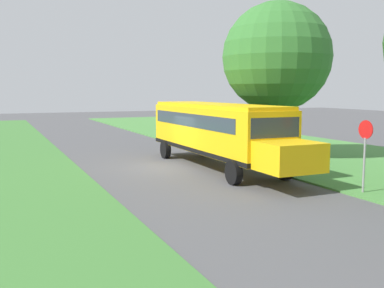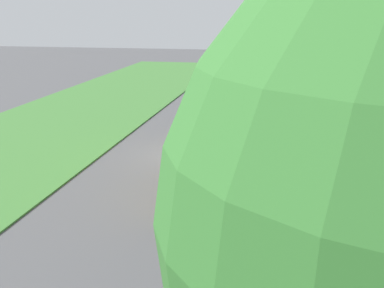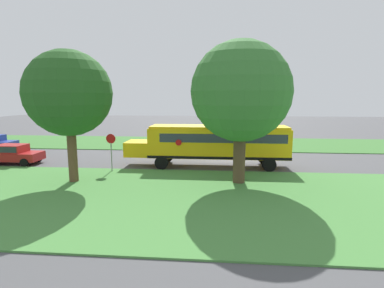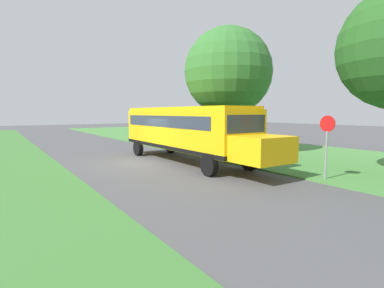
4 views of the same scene
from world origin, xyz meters
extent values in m
plane|color=#4C4C4F|center=(0.00, 0.00, 0.00)|extent=(120.00, 120.00, 0.00)
cube|color=#3D7533|center=(9.00, 0.00, 0.04)|extent=(10.00, 80.00, 0.07)
cube|color=yellow|center=(-2.32, 0.90, 1.90)|extent=(2.50, 10.50, 2.20)
cube|color=yellow|center=(-2.32, 7.10, 1.35)|extent=(2.20, 1.90, 1.10)
cube|color=yellow|center=(-2.32, 0.90, 3.08)|extent=(2.35, 10.29, 0.16)
cube|color=black|center=(-2.32, 0.90, 0.92)|extent=(2.54, 10.54, 0.20)
cube|color=#2D3842|center=(-2.32, 0.60, 2.36)|extent=(2.53, 9.24, 0.64)
cube|color=#2D3842|center=(-2.32, 6.10, 2.36)|extent=(2.25, 0.12, 0.80)
cylinder|color=red|center=(-3.75, 3.78, 2.05)|extent=(0.03, 0.44, 0.44)
cylinder|color=black|center=(-3.57, 5.10, 0.50)|extent=(0.30, 1.00, 1.00)
cylinder|color=black|center=(-1.07, 5.10, 0.50)|extent=(0.30, 1.00, 1.00)
cylinder|color=black|center=(-3.57, -2.78, 0.50)|extent=(0.30, 1.00, 1.00)
cylinder|color=black|center=(-1.07, -2.78, 0.50)|extent=(0.30, 1.00, 1.00)
cylinder|color=#4C3826|center=(-6.79, -0.38, 1.70)|extent=(0.74, 0.74, 3.40)
sphere|color=#33702D|center=(-6.79, -0.38, 5.66)|extent=(6.03, 6.03, 6.03)
sphere|color=#33702D|center=(-6.22, -0.60, 6.17)|extent=(4.42, 4.42, 4.42)
cylinder|color=gray|center=(-4.60, 8.52, 1.05)|extent=(0.08, 0.08, 2.10)
cylinder|color=red|center=(-4.60, 8.52, 2.40)|extent=(0.03, 0.68, 0.68)
camera|label=1|loc=(7.74, 20.79, 3.80)|focal=42.00mm
camera|label=2|loc=(-4.82, 23.98, 6.96)|focal=50.00mm
camera|label=3|loc=(-25.05, 0.97, 5.33)|focal=28.00mm
camera|label=4|loc=(6.93, 15.71, 2.86)|focal=28.00mm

